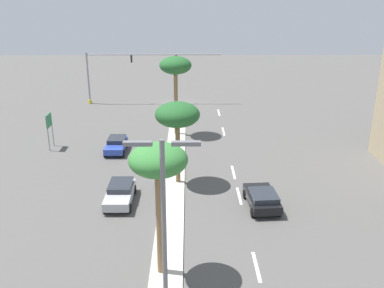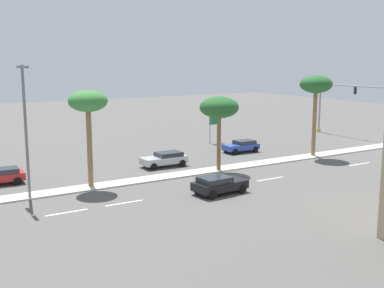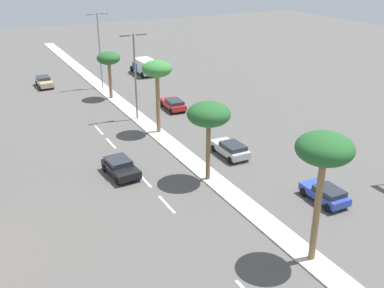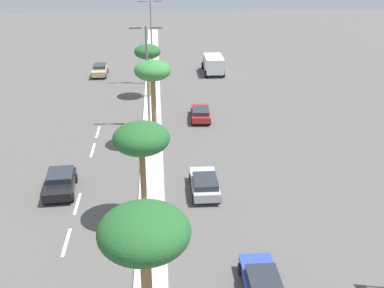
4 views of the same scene
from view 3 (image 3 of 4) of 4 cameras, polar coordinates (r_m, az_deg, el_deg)
The scene contains 18 objects.
ground_plane at distance 46.58m, azimuth -4.22°, elevation 1.19°, with size 160.00×160.00×0.00m, color #565451.
median_curb at distance 55.50m, azimuth -8.42°, elevation 4.68°, with size 1.80×91.28×0.12m, color beige.
lane_stripe_far at distance 33.97m, azimuth -3.19°, elevation -7.53°, with size 0.20×2.80×0.01m, color silver.
lane_stripe_center at distance 37.52m, azimuth -5.96°, elevation -4.49°, with size 0.20×2.80×0.01m, color silver.
lane_stripe_rear at distance 45.03m, azimuth -10.10°, elevation 0.10°, with size 0.20×2.80×0.01m, color silver.
lane_stripe_front at distance 48.63m, azimuth -11.56°, elevation 1.73°, with size 0.20×2.80×0.01m, color silver.
palm_tree_center at distance 25.88m, azimuth 16.21°, elevation -0.97°, with size 3.24×3.24×8.11m.
palm_tree_right at distance 35.18m, azimuth 2.10°, elevation 3.63°, with size 3.41×3.41×6.50m.
palm_tree_front at distance 45.17m, azimuth -4.40°, elevation 9.09°, with size 2.98×2.98×7.38m.
palm_tree_near at distance 57.74m, azimuth -10.38°, elevation 10.38°, with size 2.87×2.87×5.84m.
street_lamp_right at distance 49.48m, azimuth -7.13°, elevation 9.19°, with size 2.90×0.24×9.30m.
street_lamp_rear at distance 62.49m, azimuth -11.50°, elevation 12.06°, with size 2.90×0.24×9.87m.
sedan_silver_near at distance 41.48m, azimuth 4.85°, elevation -0.58°, with size 1.95×4.23×1.31m.
sedan_black_rear at distance 38.31m, azimuth -8.94°, elevation -2.86°, with size 2.31×4.13×1.32m.
sedan_tan_front at distance 66.33m, azimuth -18.01°, elevation 7.44°, with size 1.88×4.10×1.36m.
sedan_blue_far at distance 35.34m, azimuth 16.34°, elevation -5.95°, with size 1.90×3.83×1.27m.
sedan_red_inboard at distance 53.83m, azimuth -2.36°, elevation 5.05°, with size 2.07×4.36×1.27m.
box_truck at distance 69.97m, azimuth -5.93°, elevation 9.66°, with size 2.57×5.68×2.36m.
Camera 3 is at (-16.80, -4.40, 17.21)m, focal length 42.65 mm.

